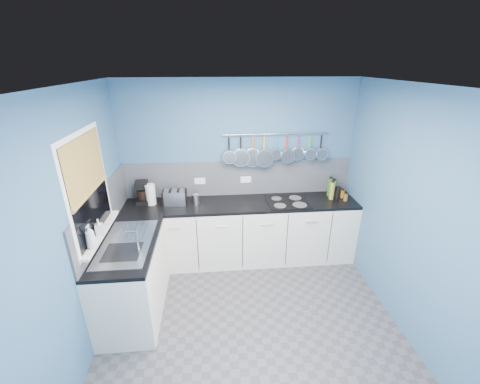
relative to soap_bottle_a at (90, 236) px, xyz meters
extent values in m
cube|color=#47474C|center=(1.53, -0.01, -1.18)|extent=(3.20, 3.00, 0.02)
cube|color=white|center=(1.53, -0.01, 1.34)|extent=(3.20, 3.00, 0.02)
cube|color=#365F84|center=(1.53, 1.50, 0.08)|extent=(3.20, 0.02, 2.50)
cube|color=#365F84|center=(1.53, -1.52, 0.08)|extent=(3.20, 0.02, 2.50)
cube|color=#365F84|center=(-0.08, -0.01, 0.08)|extent=(0.02, 3.00, 2.50)
cube|color=#365F84|center=(3.14, -0.01, 0.08)|extent=(0.02, 3.00, 2.50)
cube|color=slate|center=(1.53, 1.48, -0.02)|extent=(3.20, 0.02, 0.50)
cube|color=slate|center=(-0.06, 0.59, -0.02)|extent=(0.02, 1.80, 0.50)
cube|color=silver|center=(1.53, 1.19, -0.74)|extent=(3.20, 0.60, 0.86)
cube|color=black|center=(1.53, 1.19, -0.29)|extent=(3.20, 0.60, 0.04)
cube|color=silver|center=(0.23, 0.29, -0.74)|extent=(0.60, 1.20, 0.86)
cube|color=black|center=(0.23, 0.29, -0.29)|extent=(0.60, 1.20, 0.04)
cube|color=white|center=(-0.05, 0.29, 0.38)|extent=(0.01, 1.00, 1.10)
cube|color=black|center=(-0.04, 0.29, 0.38)|extent=(0.01, 0.90, 1.00)
cube|color=#A67C3D|center=(-0.03, 0.29, 0.61)|extent=(0.01, 0.90, 0.55)
cube|color=white|center=(-0.02, 0.29, -0.13)|extent=(0.10, 0.98, 0.03)
cube|color=silver|center=(0.23, 0.29, -0.27)|extent=(0.50, 0.95, 0.01)
cube|color=white|center=(0.98, 1.47, -0.04)|extent=(0.15, 0.01, 0.09)
cube|color=white|center=(1.63, 1.47, -0.04)|extent=(0.15, 0.01, 0.09)
cylinder|color=silver|center=(2.03, 1.44, 0.61)|extent=(1.45, 0.02, 0.02)
imported|color=white|center=(0.00, 0.00, 0.00)|extent=(0.10, 0.10, 0.24)
imported|color=white|center=(0.00, 0.24, -0.03)|extent=(0.10, 0.10, 0.17)
cylinder|color=white|center=(0.33, 1.26, -0.13)|extent=(0.14, 0.14, 0.28)
cube|color=silver|center=(0.64, 1.23, -0.17)|extent=(0.31, 0.19, 0.19)
cylinder|color=silver|center=(0.92, 1.21, -0.20)|extent=(0.10, 0.10, 0.13)
cube|color=black|center=(2.17, 1.14, -0.26)|extent=(0.56, 0.49, 0.01)
cylinder|color=#4C190C|center=(2.97, 1.31, -0.21)|extent=(0.05, 0.05, 0.11)
cylinder|color=#3F721E|center=(2.87, 1.31, -0.15)|extent=(0.07, 0.07, 0.24)
cylinder|color=#265919|center=(2.82, 1.32, -0.14)|extent=(0.07, 0.07, 0.26)
cylinder|color=#8C5914|center=(2.98, 1.23, -0.21)|extent=(0.05, 0.05, 0.11)
cylinder|color=black|center=(2.90, 1.22, -0.19)|extent=(0.07, 0.07, 0.16)
cylinder|color=olive|center=(2.80, 1.20, -0.14)|extent=(0.07, 0.07, 0.25)
cylinder|color=brown|center=(2.98, 1.12, -0.22)|extent=(0.06, 0.06, 0.10)
camera|label=1|loc=(1.17, -2.60, 1.51)|focal=23.01mm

